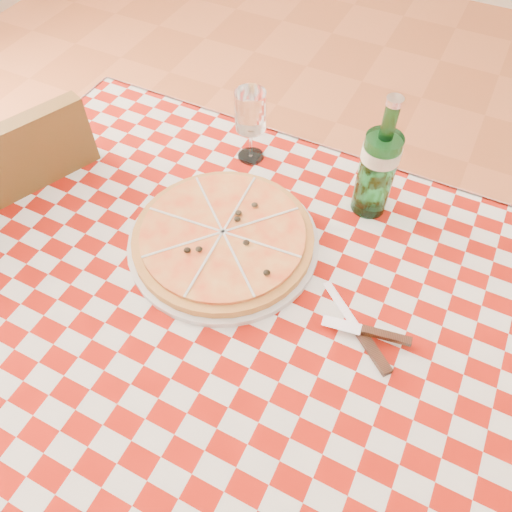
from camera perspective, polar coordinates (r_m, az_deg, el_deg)
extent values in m
plane|color=#AA5A36|center=(1.58, -0.35, -20.16)|extent=(6.00, 6.00, 0.00)
cube|color=brown|center=(0.91, -0.57, -6.54)|extent=(1.20, 0.80, 0.04)
cylinder|color=brown|center=(1.57, -12.55, 3.85)|extent=(0.06, 0.06, 0.71)
cylinder|color=brown|center=(1.41, 26.86, -11.41)|extent=(0.06, 0.06, 0.71)
cube|color=#971209|center=(0.88, -0.58, -5.74)|extent=(1.30, 0.90, 0.01)
cylinder|color=brown|center=(1.45, 27.26, -22.78)|extent=(0.04, 0.04, 0.44)
cube|color=brown|center=(1.51, -24.89, 1.53)|extent=(0.54, 0.54, 0.04)
cylinder|color=brown|center=(1.60, -14.05, -3.99)|extent=(0.04, 0.04, 0.42)
cylinder|color=brown|center=(1.82, -20.00, 3.15)|extent=(0.04, 0.04, 0.42)
cylinder|color=brown|center=(1.58, -24.89, -10.88)|extent=(0.04, 0.04, 0.42)
cube|color=brown|center=(1.21, -25.17, 3.66)|extent=(0.19, 0.40, 0.45)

